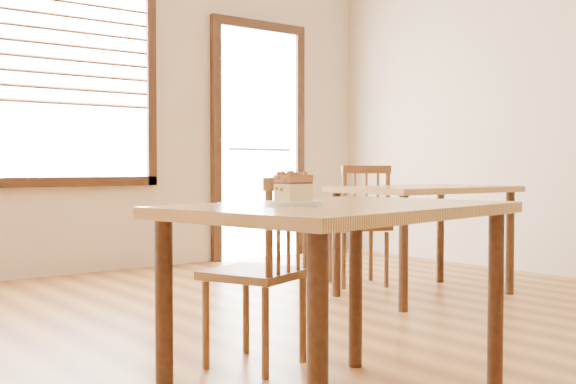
# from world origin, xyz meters

# --- Properties ---
(window_right) EXTENTS (1.76, 0.10, 1.96)m
(window_right) POSITION_xyz_m (0.30, 3.97, 1.81)
(window_right) COLOR white
(window_right) RESTS_ON room_shell
(entry_door) EXTENTS (1.08, 0.06, 2.29)m
(entry_door) POSITION_xyz_m (2.30, 3.98, 1.20)
(entry_door) COLOR white
(entry_door) RESTS_ON ground
(cafe_table_main) EXTENTS (1.32, 1.00, 0.75)m
(cafe_table_main) POSITION_xyz_m (-0.06, 0.16, 0.65)
(cafe_table_main) COLOR tan
(cafe_table_main) RESTS_ON ground
(cafe_chair_main) EXTENTS (0.49, 0.49, 0.85)m
(cafe_chair_main) POSITION_xyz_m (0.07, 0.82, 0.43)
(cafe_chair_main) COLOR brown
(cafe_chair_main) RESTS_ON ground
(cafe_table_second) EXTENTS (1.19, 0.82, 0.75)m
(cafe_table_second) POSITION_xyz_m (1.98, 1.58, 0.65)
(cafe_table_second) COLOR tan
(cafe_table_second) RESTS_ON ground
(cafe_chair_second) EXTENTS (0.54, 0.54, 0.90)m
(cafe_chair_second) POSITION_xyz_m (1.91, 2.15, 0.46)
(cafe_chair_second) COLOR brown
(cafe_chair_second) RESTS_ON ground
(plate) EXTENTS (0.19, 0.19, 0.02)m
(plate) POSITION_xyz_m (-0.25, 0.19, 0.76)
(plate) COLOR white
(plate) RESTS_ON cafe_table_main
(cake_slice) EXTENTS (0.12, 0.09, 0.11)m
(cake_slice) POSITION_xyz_m (-0.25, 0.19, 0.82)
(cake_slice) COLOR #DBD17C
(cake_slice) RESTS_ON plate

